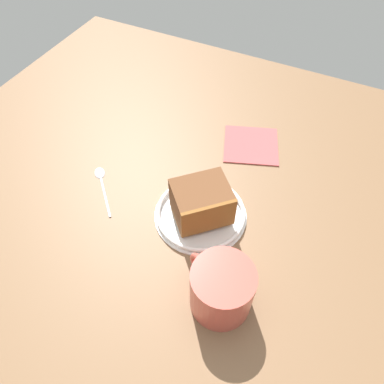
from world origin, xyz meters
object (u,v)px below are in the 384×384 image
small_plate (201,213)px  cake_slice (201,203)px  tea_mug (221,289)px  folded_napkin (251,144)px  teaspoon (101,180)px

small_plate → cake_slice: cake_slice is taller
tea_mug → folded_napkin: tea_mug is taller
cake_slice → teaspoon: bearing=-87.9°
folded_napkin → teaspoon: bearing=-46.0°
teaspoon → tea_mug: bearing=68.1°
small_plate → folded_napkin: size_ratio=1.48×
cake_slice → teaspoon: (0.76, -20.80, -3.89)cm
cake_slice → teaspoon: 21.17cm
cake_slice → tea_mug: tea_mug is taller
teaspoon → folded_napkin: teaspoon is taller
tea_mug → small_plate: bearing=-144.5°
folded_napkin → cake_slice: bearing=-4.7°
teaspoon → folded_napkin: (-21.71, 22.51, -0.05)cm
tea_mug → teaspoon: bearing=-111.9°
small_plate → cake_slice: (0.20, 0.19, 3.51)cm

